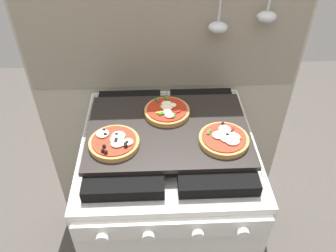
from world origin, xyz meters
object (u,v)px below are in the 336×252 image
at_px(baking_tray, 168,130).
at_px(pizza_center, 166,111).
at_px(pizza_left, 115,142).
at_px(pizza_right, 224,139).
at_px(stove, 168,212).

distance_m(baking_tray, pizza_center, 0.08).
bearing_deg(baking_tray, pizza_center, 92.63).
xyz_separation_m(baking_tray, pizza_left, (-0.17, -0.08, 0.02)).
height_order(pizza_left, pizza_center, pizza_left).
bearing_deg(pizza_left, pizza_right, 0.12).
bearing_deg(pizza_right, stove, 157.52).
relative_size(stove, baking_tray, 1.67).
bearing_deg(pizza_right, pizza_center, 139.52).
bearing_deg(stove, pizza_center, 92.58).
xyz_separation_m(stove, pizza_center, (-0.00, 0.08, 0.48)).
distance_m(pizza_left, pizza_center, 0.23).
distance_m(stove, pizza_center, 0.49).
distance_m(stove, baking_tray, 0.46).
bearing_deg(stove, pizza_right, -22.48).
xyz_separation_m(pizza_right, pizza_center, (-0.18, 0.15, -0.00)).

